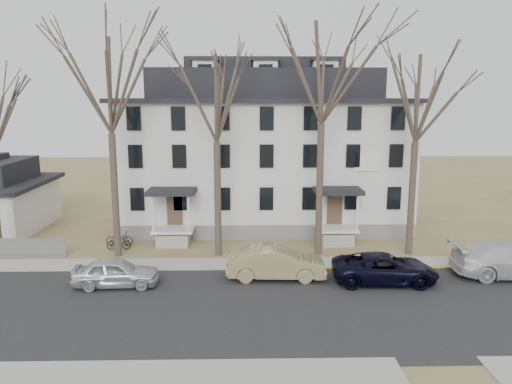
{
  "coord_description": "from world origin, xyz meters",
  "views": [
    {
      "loc": [
        -3.37,
        -18.96,
        9.32
      ],
      "look_at": [
        -2.76,
        9.0,
        4.0
      ],
      "focal_mm": 35.0,
      "sensor_mm": 36.0,
      "label": 1
    }
  ],
  "objects_px": {
    "boarding_house": "(264,151)",
    "bicycle_right": "(119,243)",
    "tree_mid_left": "(216,92)",
    "bicycle_left": "(119,239)",
    "tree_far_left": "(109,79)",
    "car_silver": "(116,273)",
    "car_tan": "(276,263)",
    "car_navy": "(385,269)",
    "tree_center": "(323,65)",
    "tree_mid_right": "(418,92)",
    "car_white": "(512,261)"
  },
  "relations": [
    {
      "from": "boarding_house",
      "to": "bicycle_right",
      "type": "relative_size",
      "value": 14.08
    },
    {
      "from": "tree_mid_left",
      "to": "bicycle_left",
      "type": "bearing_deg",
      "value": 162.15
    },
    {
      "from": "tree_far_left",
      "to": "bicycle_left",
      "type": "distance_m",
      "value": 10.12
    },
    {
      "from": "boarding_house",
      "to": "car_silver",
      "type": "distance_m",
      "value": 16.01
    },
    {
      "from": "boarding_house",
      "to": "bicycle_left",
      "type": "xyz_separation_m",
      "value": [
        -9.41,
        -6.09,
        -4.93
      ]
    },
    {
      "from": "car_tan",
      "to": "bicycle_left",
      "type": "distance_m",
      "value": 11.42
    },
    {
      "from": "car_silver",
      "to": "car_navy",
      "type": "relative_size",
      "value": 0.8
    },
    {
      "from": "car_navy",
      "to": "tree_center",
      "type": "bearing_deg",
      "value": 31.68
    },
    {
      "from": "boarding_house",
      "to": "car_navy",
      "type": "height_order",
      "value": "boarding_house"
    },
    {
      "from": "tree_mid_left",
      "to": "bicycle_right",
      "type": "xyz_separation_m",
      "value": [
        -6.21,
        1.05,
        -9.16
      ]
    },
    {
      "from": "tree_mid_right",
      "to": "car_navy",
      "type": "distance_m",
      "value": 10.45
    },
    {
      "from": "car_tan",
      "to": "tree_mid_left",
      "type": "bearing_deg",
      "value": 40.16
    },
    {
      "from": "tree_mid_left",
      "to": "tree_far_left",
      "type": "bearing_deg",
      "value": 180.0
    },
    {
      "from": "car_tan",
      "to": "boarding_house",
      "type": "bearing_deg",
      "value": 3.02
    },
    {
      "from": "boarding_house",
      "to": "tree_mid_left",
      "type": "xyz_separation_m",
      "value": [
        -3.0,
        -8.15,
        4.22
      ]
    },
    {
      "from": "boarding_house",
      "to": "car_navy",
      "type": "distance_m",
      "value": 14.86
    },
    {
      "from": "tree_far_left",
      "to": "car_tan",
      "type": "distance_m",
      "value": 13.84
    },
    {
      "from": "car_silver",
      "to": "car_white",
      "type": "distance_m",
      "value": 20.46
    },
    {
      "from": "car_navy",
      "to": "car_white",
      "type": "relative_size",
      "value": 0.85
    },
    {
      "from": "car_tan",
      "to": "car_white",
      "type": "xyz_separation_m",
      "value": [
        12.41,
        0.01,
        0.06
      ]
    },
    {
      "from": "car_navy",
      "to": "tree_far_left",
      "type": "bearing_deg",
      "value": 74.15
    },
    {
      "from": "boarding_house",
      "to": "tree_far_left",
      "type": "distance_m",
      "value": 13.12
    },
    {
      "from": "tree_center",
      "to": "car_silver",
      "type": "distance_m",
      "value": 15.81
    },
    {
      "from": "tree_center",
      "to": "tree_mid_right",
      "type": "xyz_separation_m",
      "value": [
        5.5,
        0.0,
        -1.48
      ]
    },
    {
      "from": "tree_far_left",
      "to": "car_silver",
      "type": "distance_m",
      "value": 10.92
    },
    {
      "from": "tree_far_left",
      "to": "bicycle_right",
      "type": "relative_size",
      "value": 9.29
    },
    {
      "from": "car_tan",
      "to": "car_white",
      "type": "height_order",
      "value": "car_white"
    },
    {
      "from": "tree_far_left",
      "to": "bicycle_left",
      "type": "bearing_deg",
      "value": 101.3
    },
    {
      "from": "car_white",
      "to": "car_navy",
      "type": "bearing_deg",
      "value": 98.04
    },
    {
      "from": "tree_far_left",
      "to": "tree_center",
      "type": "height_order",
      "value": "tree_center"
    },
    {
      "from": "car_tan",
      "to": "tree_center",
      "type": "bearing_deg",
      "value": -32.33
    },
    {
      "from": "bicycle_left",
      "to": "bicycle_right",
      "type": "bearing_deg",
      "value": -168.66
    },
    {
      "from": "tree_far_left",
      "to": "car_navy",
      "type": "xyz_separation_m",
      "value": [
        14.7,
        -4.76,
        -9.61
      ]
    },
    {
      "from": "car_navy",
      "to": "bicycle_left",
      "type": "distance_m",
      "value": 16.59
    },
    {
      "from": "tree_far_left",
      "to": "car_navy",
      "type": "distance_m",
      "value": 18.2
    },
    {
      "from": "tree_far_left",
      "to": "car_navy",
      "type": "height_order",
      "value": "tree_far_left"
    },
    {
      "from": "boarding_house",
      "to": "bicycle_right",
      "type": "bearing_deg",
      "value": -142.35
    },
    {
      "from": "car_white",
      "to": "bicycle_right",
      "type": "bearing_deg",
      "value": 79.16
    },
    {
      "from": "bicycle_right",
      "to": "tree_mid_right",
      "type": "bearing_deg",
      "value": -100.12
    },
    {
      "from": "tree_mid_right",
      "to": "car_silver",
      "type": "distance_m",
      "value": 19.25
    },
    {
      "from": "tree_far_left",
      "to": "tree_mid_right",
      "type": "height_order",
      "value": "tree_far_left"
    },
    {
      "from": "boarding_house",
      "to": "car_tan",
      "type": "xyz_separation_m",
      "value": [
        0.2,
        -12.24,
        -4.54
      ]
    },
    {
      "from": "tree_mid_left",
      "to": "car_tan",
      "type": "xyz_separation_m",
      "value": [
        3.2,
        -4.09,
        -8.76
      ]
    },
    {
      "from": "tree_mid_left",
      "to": "bicycle_left",
      "type": "relative_size",
      "value": 7.51
    },
    {
      "from": "car_tan",
      "to": "bicycle_right",
      "type": "height_order",
      "value": "car_tan"
    },
    {
      "from": "tree_far_left",
      "to": "bicycle_right",
      "type": "bearing_deg",
      "value": 101.53
    },
    {
      "from": "tree_mid_left",
      "to": "bicycle_left",
      "type": "xyz_separation_m",
      "value": [
        -6.41,
        2.07,
        -9.16
      ]
    },
    {
      "from": "boarding_house",
      "to": "tree_mid_left",
      "type": "height_order",
      "value": "tree_mid_left"
    },
    {
      "from": "car_navy",
      "to": "bicycle_right",
      "type": "xyz_separation_m",
      "value": [
        -14.92,
        5.81,
        -0.29
      ]
    },
    {
      "from": "tree_mid_right",
      "to": "tree_far_left",
      "type": "bearing_deg",
      "value": 180.0
    }
  ]
}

